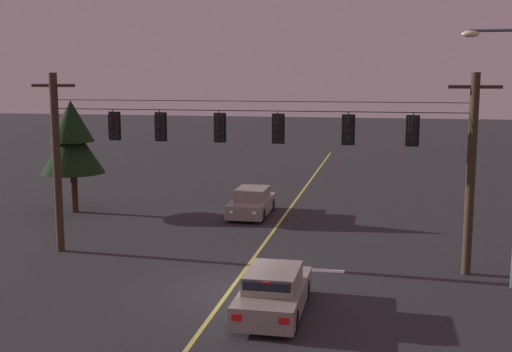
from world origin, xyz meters
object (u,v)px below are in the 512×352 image
object	(u,v)px
traffic_light_right_inner	(278,129)
traffic_light_centre	(219,128)
tree_verge_near	(72,141)
traffic_light_leftmost	(113,126)
car_waiting_near_lane	(274,292)
traffic_light_far_right	(413,131)
traffic_light_left_inner	(160,127)
street_lamp_corner	(512,136)
traffic_light_rightmost	(348,130)
car_oncoming_lead	(252,203)

from	to	relation	value
traffic_light_right_inner	traffic_light_centre	bearing A→B (deg)	180.00
traffic_light_right_inner	tree_verge_near	size ratio (longest dim) A/B	0.21
traffic_light_leftmost	tree_verge_near	size ratio (longest dim) A/B	0.21
traffic_light_right_inner	car_waiting_near_lane	size ratio (longest dim) A/B	0.28
traffic_light_far_right	car_waiting_near_lane	world-z (taller)	traffic_light_far_right
tree_verge_near	traffic_light_centre	bearing A→B (deg)	-36.56
traffic_light_far_right	traffic_light_left_inner	bearing A→B (deg)	180.00
traffic_light_leftmost	street_lamp_corner	world-z (taller)	street_lamp_corner
traffic_light_far_right	tree_verge_near	size ratio (longest dim) A/B	0.21
traffic_light_far_right	street_lamp_corner	size ratio (longest dim) A/B	0.14
traffic_light_rightmost	traffic_light_far_right	bearing A→B (deg)	0.00
traffic_light_leftmost	traffic_light_left_inner	world-z (taller)	same
traffic_light_leftmost	traffic_light_left_inner	distance (m)	1.88
car_oncoming_lead	street_lamp_corner	xyz separation A→B (m)	(10.61, -9.54, 4.47)
traffic_light_left_inner	traffic_light_far_right	world-z (taller)	same
traffic_light_far_right	car_waiting_near_lane	size ratio (longest dim) A/B	0.28
traffic_light_centre	car_oncoming_lead	xyz separation A→B (m)	(-0.45, 8.24, -4.47)
traffic_light_right_inner	traffic_light_far_right	world-z (taller)	same
car_waiting_near_lane	traffic_light_centre	bearing A→B (deg)	120.09
car_oncoming_lead	traffic_light_leftmost	bearing A→B (deg)	-114.60
traffic_light_leftmost	street_lamp_corner	xyz separation A→B (m)	(14.39, -1.29, 0.01)
traffic_light_centre	traffic_light_far_right	world-z (taller)	same
car_waiting_near_lane	tree_verge_near	xyz separation A→B (m)	(-12.63, 12.30, 3.09)
traffic_light_leftmost	car_waiting_near_lane	bearing A→B (deg)	-35.56
car_oncoming_lead	tree_verge_near	bearing A→B (deg)	-173.23
traffic_light_rightmost	car_oncoming_lead	distance (m)	10.74
traffic_light_leftmost	traffic_light_far_right	bearing A→B (deg)	0.00
car_oncoming_lead	street_lamp_corner	size ratio (longest dim) A/B	0.51
traffic_light_right_inner	traffic_light_left_inner	bearing A→B (deg)	180.00
traffic_light_leftmost	car_oncoming_lead	size ratio (longest dim) A/B	0.28
traffic_light_centre	street_lamp_corner	bearing A→B (deg)	-7.25
traffic_light_centre	car_oncoming_lead	size ratio (longest dim) A/B	0.28
traffic_light_rightmost	traffic_light_left_inner	bearing A→B (deg)	180.00
tree_verge_near	traffic_light_far_right	bearing A→B (deg)	-23.16
car_waiting_near_lane	tree_verge_near	size ratio (longest dim) A/B	0.74
traffic_light_centre	traffic_light_rightmost	size ratio (longest dim) A/B	1.00
tree_verge_near	traffic_light_rightmost	bearing A→B (deg)	-26.34
traffic_light_right_inner	traffic_light_rightmost	xyz separation A→B (m)	(2.57, 0.00, 0.00)
traffic_light_far_right	car_oncoming_lead	distance (m)	12.02
traffic_light_left_inner	traffic_light_far_right	distance (m)	9.41
traffic_light_left_inner	traffic_light_right_inner	distance (m)	4.56
street_lamp_corner	car_oncoming_lead	bearing A→B (deg)	138.05
traffic_light_right_inner	car_waiting_near_lane	world-z (taller)	traffic_light_right_inner
traffic_light_left_inner	street_lamp_corner	size ratio (longest dim) A/B	0.14
traffic_light_rightmost	car_oncoming_lead	world-z (taller)	traffic_light_rightmost
traffic_light_left_inner	traffic_light_rightmost	size ratio (longest dim) A/B	1.00
street_lamp_corner	traffic_light_right_inner	bearing A→B (deg)	170.75
traffic_light_left_inner	traffic_light_right_inner	bearing A→B (deg)	0.00
traffic_light_centre	tree_verge_near	size ratio (longest dim) A/B	0.21
traffic_light_far_right	traffic_light_centre	bearing A→B (deg)	180.00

